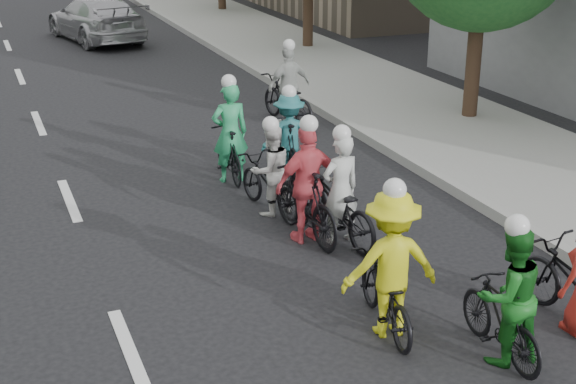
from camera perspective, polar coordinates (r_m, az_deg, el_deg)
ground at (r=9.16m, az=-11.14°, el=-11.19°), size 120.00×120.00×0.00m
sidewalk_right at (r=20.52m, az=5.54°, el=7.36°), size 4.00×80.00×0.15m
curb_right at (r=19.72m, az=0.46°, el=6.95°), size 0.18×80.00×0.18m
cyclist_0 at (r=11.51m, az=3.56°, el=-0.73°), size 0.90×2.00×1.76m
cyclist_1 at (r=8.91m, az=15.23°, el=-7.77°), size 0.78×1.49×1.71m
cyclist_2 at (r=9.16m, az=7.17°, el=-5.90°), size 1.20×1.70×1.88m
cyclist_3 at (r=11.48m, az=1.33°, el=-0.17°), size 1.05×1.86×1.88m
cyclist_5 at (r=13.94m, az=-4.19°, el=3.43°), size 0.65×1.58×1.89m
cyclist_6 at (r=12.49m, az=-1.31°, el=0.94°), size 0.88×1.76×1.58m
cyclist_7 at (r=14.11m, az=-0.00°, el=3.65°), size 1.05×1.75×1.66m
cyclist_8 at (r=17.40m, az=-0.01°, el=6.94°), size 1.05×2.06×1.85m
follow_car_lead at (r=28.09m, az=-13.49°, el=11.88°), size 3.00×5.35×1.46m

